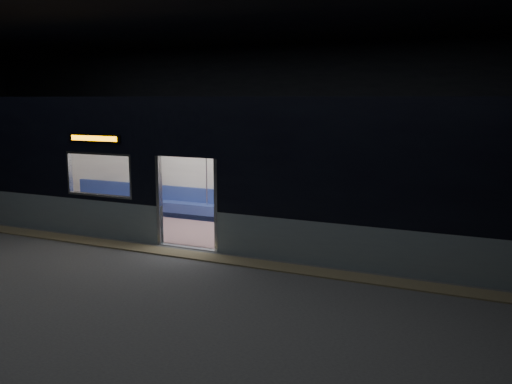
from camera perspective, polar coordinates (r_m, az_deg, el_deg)
The scene contains 7 objects.
station_floor at distance 11.46m, azimuth -9.88°, elevation -7.15°, with size 24.00×14.00×0.01m, color #47494C.
station_envelope at distance 10.97m, azimuth -10.46°, elevation 11.50°, with size 24.00×14.00×5.00m.
tactile_strip at distance 11.89m, azimuth -8.40°, elevation -6.38°, with size 22.80×0.50×0.03m, color #8C7F59.
metro_car at distance 13.23m, azimuth -3.97°, elevation 3.45°, with size 18.00×3.04×3.35m.
passenger at distance 13.50m, azimuth 5.88°, elevation -1.02°, with size 0.41×0.67×1.33m.
handbag at distance 13.31m, azimuth 5.72°, elevation -1.66°, with size 0.27×0.23×0.14m, color black.
transit_map at distance 13.31m, azimuth 12.39°, elevation 1.69°, with size 1.01×0.03×0.66m, color white.
Camera 1 is at (6.18, -9.05, 3.33)m, focal length 38.00 mm.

